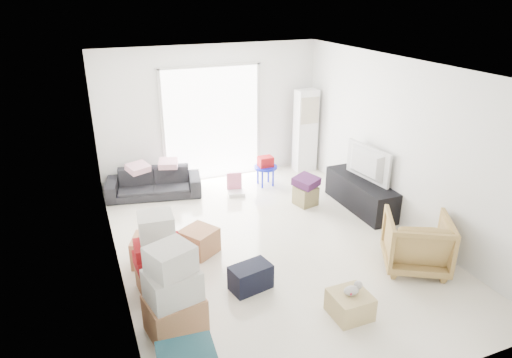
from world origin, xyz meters
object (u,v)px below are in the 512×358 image
Objects in this scene: kids_table at (265,165)px; sofa at (153,179)px; tv_console at (361,194)px; ottoman at (306,195)px; ac_tower at (305,131)px; television at (362,176)px; wood_crate at (350,305)px; armchair at (417,240)px.

sofa is at bearing 171.35° from kids_table.
ottoman is at bearing 149.97° from tv_console.
ac_tower is 1.30m from kids_table.
wood_crate is at bearing 137.14° from television.
ottoman is (-0.48, 2.38, -0.26)m from armchair.
kids_table is at bearing -156.90° from ac_tower.
ac_tower is 4.89m from wood_crate.
ac_tower is 3.87× the size of wood_crate.
armchair is at bearing -101.03° from tv_console.
sofa is 2.87m from ottoman.
sofa is at bearing -177.38° from ac_tower.
wood_crate is at bearing -107.87° from ottoman.
kids_table is at bearing 29.81° from television.
ottoman is (2.49, -1.43, -0.17)m from sofa.
ac_tower is at bearing 63.23° from ottoman.
ac_tower is at bearing -5.27° from television.
ac_tower is 3.33m from sofa.
tv_console is at bearing -0.00° from television.
armchair reaches higher than sofa.
ottoman is 3.09m from wood_crate.
wood_crate is (-0.62, -4.03, -0.28)m from kids_table.
ac_tower is 4.00m from armchair.
tv_console is 4.60× the size of ottoman.
armchair is 1.92× the size of wood_crate.
ac_tower is 1.66× the size of television.
ottoman is (-0.85, 0.49, -0.09)m from tv_console.
sofa is at bearing -22.20° from armchair.
wood_crate is at bearing -126.20° from tv_console.
television reaches higher than kids_table.
wood_crate is at bearing -98.74° from kids_table.
ac_tower reaches higher than kids_table.
ottoman is 0.78× the size of wood_crate.
sofa is at bearing 150.17° from ottoman.
ottoman is (-0.80, -1.58, -0.70)m from ac_tower.
ottoman is at bearing -73.41° from kids_table.
ottoman is 1.17m from kids_table.
sofa reaches higher than television.
armchair is (-0.37, -1.89, 0.16)m from tv_console.
television is 2.99× the size of ottoman.
kids_table is at bearing 106.59° from ottoman.
television is at bearing -53.54° from kids_table.
tv_console is 3.84m from sofa.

